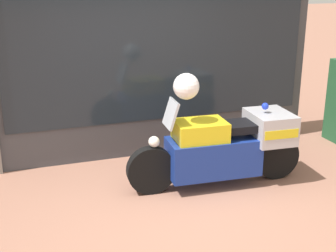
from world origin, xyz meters
TOP-DOWN VIEW (x-y plane):
  - ground_plane at (0.00, 0.00)m, footprint 60.00×60.00m
  - shop_building at (-0.46, 2.00)m, footprint 5.81×0.55m
  - window_display at (0.47, 2.03)m, footprint 4.26×0.30m
  - paramedic_motorcycle at (0.94, 0.48)m, footprint 2.32×0.68m
  - white_helmet at (0.39, 0.52)m, footprint 0.32×0.32m

SIDE VIEW (x-z plane):
  - ground_plane at x=0.00m, z-range 0.00..0.00m
  - window_display at x=0.47m, z-range -0.46..1.33m
  - paramedic_motorcycle at x=0.94m, z-range -0.06..1.12m
  - white_helmet at x=0.39m, z-range 1.18..1.50m
  - shop_building at x=-0.46m, z-range 0.01..3.29m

